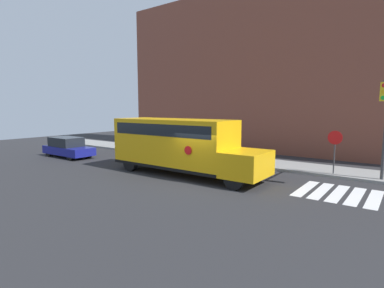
% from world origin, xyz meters
% --- Properties ---
extents(ground_plane, '(60.00, 60.00, 0.00)m').
position_xyz_m(ground_plane, '(0.00, 0.00, 0.00)').
color(ground_plane, '#28282B').
extents(sidewalk_strip, '(44.00, 3.00, 0.15)m').
position_xyz_m(sidewalk_strip, '(0.00, 6.50, 0.07)').
color(sidewalk_strip, gray).
rests_on(sidewalk_strip, ground).
extents(building_backdrop, '(32.00, 4.00, 13.92)m').
position_xyz_m(building_backdrop, '(0.00, 13.00, 6.96)').
color(building_backdrop, brown).
rests_on(building_backdrop, ground).
extents(crosswalk_stripes, '(4.00, 3.20, 0.01)m').
position_xyz_m(crosswalk_stripes, '(6.49, 2.00, 0.00)').
color(crosswalk_stripes, white).
rests_on(crosswalk_stripes, ground).
extents(school_bus, '(9.28, 2.57, 3.14)m').
position_xyz_m(school_bus, '(-2.02, 0.85, 1.78)').
color(school_bus, '#EAA80F').
rests_on(school_bus, ground).
extents(parked_car, '(4.54, 1.75, 1.51)m').
position_xyz_m(parked_car, '(-12.70, 0.39, 0.74)').
color(parked_car, navy).
rests_on(parked_car, ground).
extents(stop_sign, '(0.76, 0.10, 2.54)m').
position_xyz_m(stop_sign, '(5.23, 5.49, 1.71)').
color(stop_sign, '#38383A').
rests_on(stop_sign, ground).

